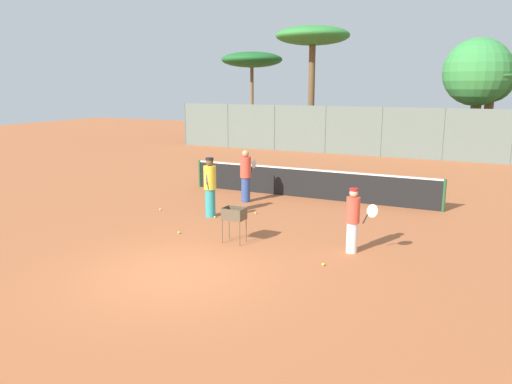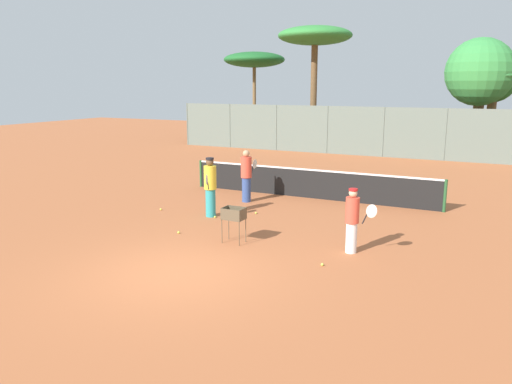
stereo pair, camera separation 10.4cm
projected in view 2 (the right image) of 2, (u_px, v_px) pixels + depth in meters
The scene contains 19 objects.
ground_plane at pixel (175, 273), 10.89m from camera, with size 80.00×80.00×0.00m, color #B26038.
tennis_net at pixel (309, 183), 18.05m from camera, with size 9.39×0.10×1.07m.
back_fence at pixel (383, 132), 28.26m from camera, with size 26.71×0.08×2.82m.
tree_0 at pixel (254, 60), 37.12m from camera, with size 4.56×4.56×6.45m.
tree_1 at pixel (494, 83), 28.68m from camera, with size 2.49×2.49×5.54m.
tree_2 at pixel (315, 38), 32.59m from camera, with size 4.86×4.86×7.80m.
tree_3 at pixel (480, 72), 27.57m from camera, with size 3.73×3.73×6.60m.
tree_5 at pixel (483, 79), 27.60m from camera, with size 3.51×3.51×4.96m.
player_white_outfit at pixel (210, 186), 15.41m from camera, with size 0.48×0.90×1.85m.
player_red_cap at pixel (352, 220), 12.07m from camera, with size 0.86×0.39×1.61m.
player_yellow_shirt at pixel (246, 175), 17.40m from camera, with size 0.38×0.94×1.83m.
ball_cart at pixel (234, 216), 12.88m from camera, with size 0.56×0.41×0.94m.
tennis_ball_0 at pixel (256, 213), 15.90m from camera, with size 0.07×0.07×0.07m, color #D1E54C.
tennis_ball_1 at pixel (179, 232), 13.80m from camera, with size 0.07×0.07×0.07m, color #D1E54C.
tennis_ball_2 at pixel (368, 214), 15.77m from camera, with size 0.07×0.07×0.07m, color #D1E54C.
tennis_ball_3 at pixel (161, 209), 16.37m from camera, with size 0.07×0.07×0.07m, color #D1E54C.
tennis_ball_4 at pixel (322, 265), 11.33m from camera, with size 0.07×0.07×0.07m, color #D1E54C.
tennis_ball_5 at pixel (215, 217), 15.42m from camera, with size 0.07×0.07×0.07m, color #D1E54C.
parked_car at pixel (311, 133), 35.42m from camera, with size 4.20×1.70×1.60m.
Camera 2 is at (6.17, -8.41, 4.03)m, focal length 35.00 mm.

